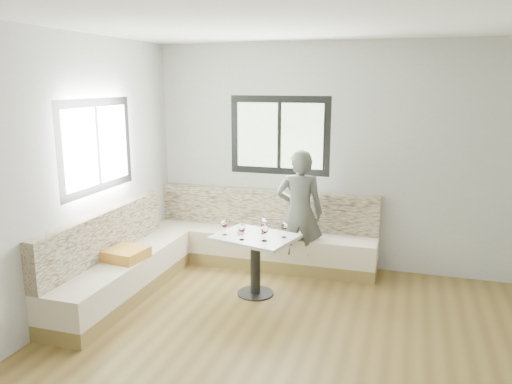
% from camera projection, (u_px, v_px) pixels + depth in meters
% --- Properties ---
extents(room, '(5.01, 5.01, 2.81)m').
position_uv_depth(room, '(303.00, 200.00, 3.89)').
color(room, brown).
rests_on(room, ground).
extents(banquette, '(2.90, 2.80, 0.95)m').
position_uv_depth(banquette, '(205.00, 250.00, 6.00)').
color(banquette, olive).
rests_on(banquette, ground).
extents(table, '(0.96, 0.83, 0.68)m').
position_uv_depth(table, '(255.00, 251.00, 5.46)').
color(table, black).
rests_on(table, ground).
extents(person, '(0.60, 0.44, 1.55)m').
position_uv_depth(person, '(300.00, 213.00, 6.01)').
color(person, '#50524C').
rests_on(person, ground).
extents(olive_ramekin, '(0.09, 0.09, 0.04)m').
position_uv_depth(olive_ramekin, '(241.00, 232.00, 5.50)').
color(olive_ramekin, white).
rests_on(olive_ramekin, table).
extents(wine_glass_a, '(0.08, 0.08, 0.18)m').
position_uv_depth(wine_glass_a, '(225.00, 224.00, 5.43)').
color(wine_glass_a, white).
rests_on(wine_glass_a, table).
extents(wine_glass_b, '(0.08, 0.08, 0.18)m').
position_uv_depth(wine_glass_b, '(242.00, 229.00, 5.26)').
color(wine_glass_b, white).
rests_on(wine_glass_b, table).
extents(wine_glass_c, '(0.08, 0.08, 0.18)m').
position_uv_depth(wine_glass_c, '(265.00, 230.00, 5.21)').
color(wine_glass_c, white).
rests_on(wine_glass_c, table).
extents(wine_glass_d, '(0.08, 0.08, 0.18)m').
position_uv_depth(wine_glass_d, '(263.00, 223.00, 5.47)').
color(wine_glass_d, white).
rests_on(wine_glass_d, table).
extents(wine_glass_e, '(0.08, 0.08, 0.18)m').
position_uv_depth(wine_glass_e, '(284.00, 226.00, 5.34)').
color(wine_glass_e, white).
rests_on(wine_glass_e, table).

